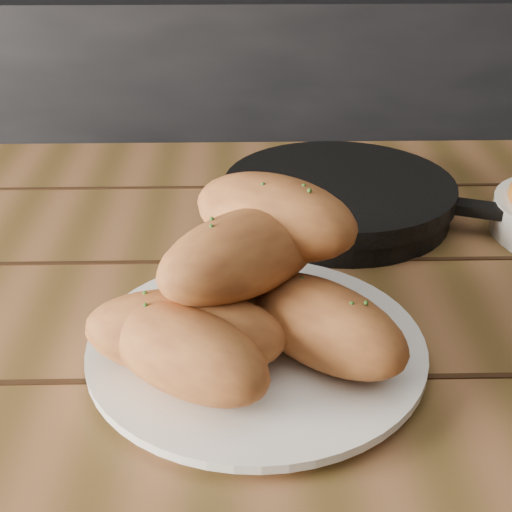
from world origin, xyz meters
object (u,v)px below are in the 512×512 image
(plate, at_px, (257,349))
(bread_rolls, at_px, (243,292))
(skillet, at_px, (340,197))
(table, at_px, (261,386))

(plate, xyz_separation_m, bread_rolls, (-0.01, -0.01, 0.06))
(bread_rolls, bearing_deg, skillet, 67.73)
(bread_rolls, height_order, skillet, bread_rolls)
(table, distance_m, plate, 0.12)
(table, height_order, skillet, skillet)
(bread_rolls, bearing_deg, table, 77.34)
(plate, xyz_separation_m, skillet, (0.11, 0.28, 0.01))
(table, relative_size, skillet, 4.07)
(table, bearing_deg, plate, -94.80)
(table, relative_size, bread_rolls, 5.84)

